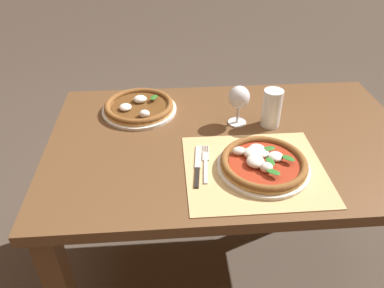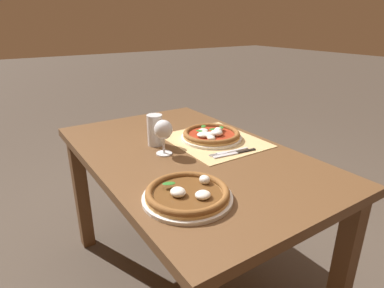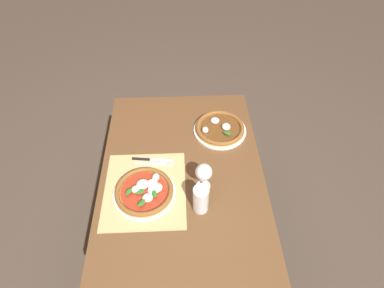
% 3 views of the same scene
% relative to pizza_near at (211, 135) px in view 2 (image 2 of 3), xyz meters
% --- Properties ---
extents(ground_plane, '(24.00, 24.00, 0.00)m').
position_rel_pizza_near_xyz_m(ground_plane, '(-0.07, 0.18, -0.76)').
color(ground_plane, '#473D33').
extents(dining_table, '(1.32, 0.82, 0.74)m').
position_rel_pizza_near_xyz_m(dining_table, '(-0.07, 0.18, -0.13)').
color(dining_table, brown).
rests_on(dining_table, ground).
extents(paper_placemat, '(0.45, 0.39, 0.00)m').
position_rel_pizza_near_xyz_m(paper_placemat, '(-0.03, -0.00, -0.02)').
color(paper_placemat, tan).
rests_on(paper_placemat, dining_table).
extents(pizza_near, '(0.30, 0.30, 0.05)m').
position_rel_pizza_near_xyz_m(pizza_near, '(0.00, 0.00, 0.00)').
color(pizza_near, silver).
rests_on(pizza_near, paper_placemat).
extents(pizza_far, '(0.30, 0.30, 0.05)m').
position_rel_pizza_near_xyz_m(pizza_far, '(-0.41, 0.40, -0.00)').
color(pizza_far, silver).
rests_on(pizza_far, dining_table).
extents(wine_glass, '(0.08, 0.08, 0.16)m').
position_rel_pizza_near_xyz_m(wine_glass, '(-0.03, 0.28, 0.08)').
color(wine_glass, silver).
rests_on(wine_glass, dining_table).
extents(pint_glass, '(0.07, 0.07, 0.15)m').
position_rel_pizza_near_xyz_m(pint_glass, '(0.09, 0.26, 0.05)').
color(pint_glass, silver).
rests_on(pint_glass, dining_table).
extents(fork, '(0.04, 0.20, 0.00)m').
position_rel_pizza_near_xyz_m(fork, '(-0.18, 0.04, -0.02)').
color(fork, '#B7B7BC').
rests_on(fork, paper_placemat).
extents(knife, '(0.04, 0.22, 0.01)m').
position_rel_pizza_near_xyz_m(knife, '(-0.21, 0.03, -0.02)').
color(knife, black).
rests_on(knife, paper_placemat).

